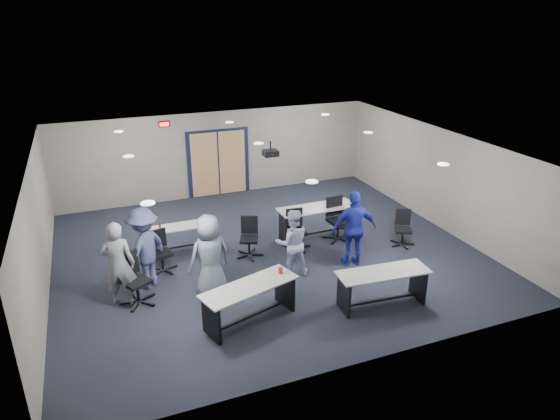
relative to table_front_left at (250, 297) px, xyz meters
name	(u,v)px	position (x,y,z in m)	size (l,w,h in m)	color
floor	(267,252)	(1.30, 2.62, -0.54)	(10.00, 10.00, 0.00)	black
back_wall	(218,154)	(1.30, 7.12, 0.81)	(10.00, 0.04, 2.70)	gray
front_wall	(362,296)	(1.30, -1.88, 0.81)	(10.00, 0.04, 2.70)	gray
left_wall	(38,235)	(-3.70, 2.62, 0.81)	(0.04, 9.00, 2.70)	gray
right_wall	(438,178)	(6.30, 2.62, 0.81)	(0.04, 9.00, 2.70)	gray
ceiling	(266,147)	(1.30, 2.62, 2.16)	(10.00, 9.00, 0.04)	silver
double_door	(218,163)	(1.30, 7.08, 0.51)	(2.00, 0.07, 2.20)	black
exit_sign	(164,124)	(-0.30, 7.06, 1.91)	(0.32, 0.07, 0.18)	black
ceiling_projector	(271,153)	(1.60, 3.12, 1.86)	(0.35, 0.32, 0.37)	black
ceiling_can_lights	(262,146)	(1.30, 2.87, 2.13)	(6.24, 5.74, 0.02)	white
table_front_left	(250,297)	(0.00, 0.00, 0.00)	(2.05, 1.19, 0.92)	#ACAAA2
table_front_right	(382,282)	(2.67, -0.44, -0.02)	(1.93, 0.78, 0.77)	#ACAAA2
table_back_left	(179,234)	(-0.69, 3.56, -0.09)	(1.60, 0.54, 0.89)	#ACAAA2
table_back_right	(317,216)	(2.85, 3.03, 0.03)	(2.07, 0.71, 0.84)	#ACAAA2
chair_back_a	(161,252)	(-1.26, 2.64, -0.06)	(0.61, 0.61, 0.97)	black
chair_back_b	(249,238)	(0.84, 2.60, -0.05)	(0.62, 0.62, 0.98)	black
chair_back_c	(297,230)	(2.06, 2.53, -0.03)	(0.64, 0.64, 1.02)	black
chair_back_d	(339,219)	(3.30, 2.65, 0.03)	(0.72, 0.72, 1.14)	black
chair_loose_left	(136,280)	(-1.96, 1.44, 0.01)	(0.69, 0.69, 1.10)	black
chair_loose_right	(403,228)	(4.68, 1.75, -0.08)	(0.58, 0.58, 0.92)	black
person_gray	(118,264)	(-2.26, 1.55, 0.37)	(0.67, 0.44, 1.83)	gray
person_plaid	(210,257)	(-0.47, 1.19, 0.37)	(0.89, 0.58, 1.83)	slate
person_lightblue	(292,243)	(1.46, 1.41, 0.25)	(0.77, 0.60, 1.58)	#AEC3E6
person_navy	(354,229)	(2.99, 1.32, 0.37)	(1.07, 0.45, 1.83)	#1B2596
person_back	(144,248)	(-1.68, 2.08, 0.37)	(1.18, 0.68, 1.83)	#3E4670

